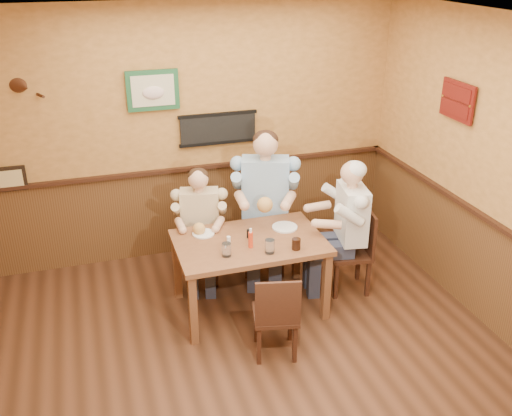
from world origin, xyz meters
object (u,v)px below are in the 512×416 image
at_px(chair_right_end, 349,251).
at_px(chair_near_side, 275,312).
at_px(diner_blue_polo, 265,210).
at_px(diner_white_elder, 350,234).
at_px(water_glass_left, 227,250).
at_px(hot_sauce_bottle, 251,239).
at_px(chair_back_left, 201,246).
at_px(chair_back_right, 265,228).
at_px(dining_table, 249,249).
at_px(salt_shaker, 229,241).
at_px(diner_tan_shirt, 201,232).
at_px(pepper_shaker, 249,234).
at_px(cola_tumbler, 296,244).
at_px(water_glass_mid, 270,246).

xyz_separation_m(chair_right_end, chair_near_side, (-1.05, -0.74, -0.03)).
height_order(chair_near_side, diner_blue_polo, diner_blue_polo).
relative_size(diner_white_elder, water_glass_left, 10.05).
height_order(chair_near_side, hot_sauce_bottle, hot_sauce_bottle).
bearing_deg(chair_back_left, chair_back_right, 13.63).
height_order(dining_table, salt_shaker, salt_shaker).
distance_m(diner_tan_shirt, water_glass_left, 0.91).
height_order(dining_table, chair_back_left, chair_back_left).
distance_m(dining_table, chair_right_end, 1.09).
xyz_separation_m(chair_back_right, pepper_shaker, (-0.36, -0.60, 0.29)).
xyz_separation_m(chair_back_left, pepper_shaker, (0.34, -0.60, 0.39)).
distance_m(chair_back_right, diner_tan_shirt, 0.71).
bearing_deg(chair_right_end, diner_tan_shirt, -104.27).
height_order(water_glass_left, hot_sauce_bottle, hot_sauce_bottle).
bearing_deg(chair_right_end, chair_back_left, -104.27).
bearing_deg(diner_white_elder, chair_back_right, -122.29).
distance_m(chair_back_right, cola_tumbler, 0.99).
relative_size(diner_blue_polo, cola_tumbler, 13.58).
distance_m(chair_near_side, water_glass_left, 0.70).
bearing_deg(diner_white_elder, water_glass_mid, -62.31).
height_order(chair_back_left, cola_tumbler, cola_tumbler).
distance_m(hot_sauce_bottle, pepper_shaker, 0.19).
bearing_deg(water_glass_mid, pepper_shaker, 106.24).
distance_m(diner_blue_polo, hot_sauce_bottle, 0.89).
bearing_deg(diner_tan_shirt, chair_back_left, 0.00).
height_order(dining_table, cola_tumbler, cola_tumbler).
bearing_deg(water_glass_left, salt_shaker, 69.56).
bearing_deg(pepper_shaker, cola_tumbler, -44.44).
bearing_deg(chair_back_right, dining_table, -101.01).
distance_m(diner_white_elder, water_glass_mid, 1.03).
bearing_deg(water_glass_left, chair_near_side, -59.38).
relative_size(dining_table, water_glass_left, 11.08).
bearing_deg(pepper_shaker, chair_back_left, 119.53).
bearing_deg(diner_tan_shirt, diner_blue_polo, 13.63).
bearing_deg(pepper_shaker, diner_white_elder, -1.58).
relative_size(chair_back_left, chair_right_end, 0.90).
relative_size(salt_shaker, pepper_shaker, 1.07).
relative_size(chair_near_side, diner_white_elder, 0.65).
bearing_deg(pepper_shaker, diner_blue_polo, 58.84).
xyz_separation_m(chair_near_side, cola_tumbler, (0.34, 0.43, 0.39)).
bearing_deg(water_glass_left, chair_back_left, 93.40).
bearing_deg(salt_shaker, water_glass_mid, -37.42).
relative_size(chair_near_side, diner_blue_polo, 0.57).
xyz_separation_m(cola_tumbler, salt_shaker, (-0.57, 0.25, -0.01)).
bearing_deg(diner_tan_shirt, water_glass_left, -73.15).
relative_size(diner_white_elder, salt_shaker, 13.69).
bearing_deg(chair_back_right, pepper_shaker, -102.50).
distance_m(dining_table, chair_back_left, 0.77).
height_order(dining_table, diner_white_elder, diner_white_elder).
bearing_deg(dining_table, hot_sauce_bottle, -101.84).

